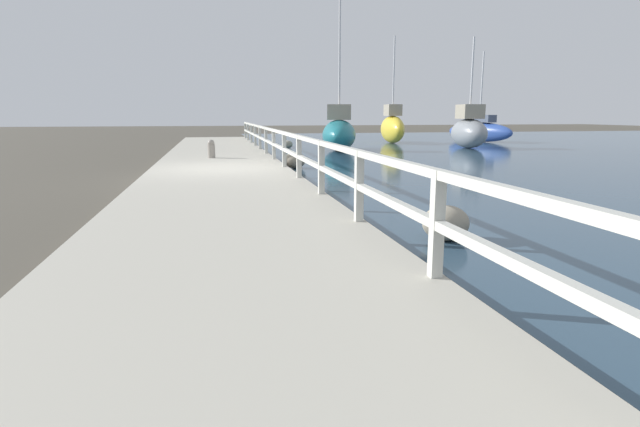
% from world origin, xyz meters
% --- Properties ---
extents(ground_plane, '(120.00, 120.00, 0.00)m').
position_xyz_m(ground_plane, '(0.00, 0.00, 0.00)').
color(ground_plane, '#4C473D').
extents(dock_walkway, '(3.54, 36.00, 0.29)m').
position_xyz_m(dock_walkway, '(0.00, 0.00, 0.14)').
color(dock_walkway, '#B2AD9E').
rests_on(dock_walkway, ground).
extents(railing, '(0.10, 32.50, 0.92)m').
position_xyz_m(railing, '(1.67, -0.00, 0.91)').
color(railing, beige).
rests_on(railing, dock_walkway).
extents(boulder_upstream, '(0.66, 0.59, 0.50)m').
position_xyz_m(boulder_upstream, '(2.31, 2.24, 0.25)').
color(boulder_upstream, gray).
rests_on(boulder_upstream, ground).
extents(boulder_water_edge, '(0.63, 0.57, 0.47)m').
position_xyz_m(boulder_water_edge, '(2.84, -7.07, 0.24)').
color(boulder_water_edge, gray).
rests_on(boulder_water_edge, ground).
extents(boulder_near_dock, '(0.52, 0.47, 0.39)m').
position_xyz_m(boulder_near_dock, '(3.41, 11.37, 0.19)').
color(boulder_near_dock, gray).
rests_on(boulder_near_dock, ground).
extents(mooring_bollard, '(0.23, 0.23, 0.58)m').
position_xyz_m(mooring_bollard, '(-0.22, 3.20, 0.58)').
color(mooring_bollard, gray).
rests_on(mooring_bollard, dock_walkway).
extents(sailboat_blue, '(2.39, 5.07, 5.26)m').
position_xyz_m(sailboat_blue, '(15.61, 14.81, 0.68)').
color(sailboat_blue, '#2D4C9E').
rests_on(sailboat_blue, water_surface).
extents(sailboat_teal, '(2.54, 4.57, 7.85)m').
position_xyz_m(sailboat_teal, '(5.50, 9.35, 0.81)').
color(sailboat_teal, '#1E707A').
rests_on(sailboat_teal, water_surface).
extents(sailboat_gray, '(1.81, 3.28, 5.25)m').
position_xyz_m(sailboat_gray, '(12.17, 9.71, 0.86)').
color(sailboat_gray, gray).
rests_on(sailboat_gray, water_surface).
extents(sailboat_yellow, '(1.63, 4.16, 5.95)m').
position_xyz_m(sailboat_yellow, '(10.02, 14.69, 0.90)').
color(sailboat_yellow, gold).
rests_on(sailboat_yellow, water_surface).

